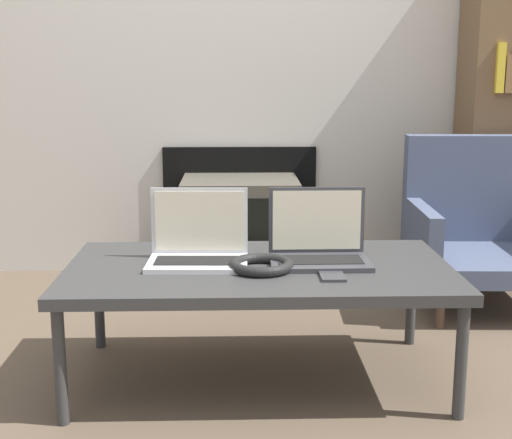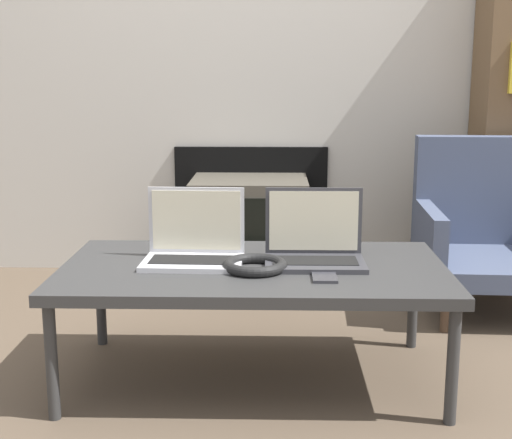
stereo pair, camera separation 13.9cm
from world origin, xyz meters
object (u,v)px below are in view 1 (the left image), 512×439
Objects in this scene: phone at (332,275)px; armchair at (478,225)px; laptop_left at (198,246)px; tv at (240,231)px; headphones at (261,265)px; laptop_right at (318,245)px.

phone is 0.18× the size of armchair.
phone is (0.41, -0.18, -0.05)m from laptop_left.
tv is at bearing 166.31° from armchair.
armchair is at bearing 50.59° from phone.
headphones is (0.20, -0.10, -0.04)m from laptop_left.
laptop_right is at bearing -76.89° from tv.
armchair reaches higher than tv.
laptop_left is 0.23m from headphones.
headphones is at bearing -153.01° from laptop_right.
laptop_right is at bearing 1.81° from laptop_left.
tv is 1.09m from armchair.
laptop_right is 2.45× the size of phone.
tv is at bearing 102.22° from phone.
tv is at bearing 84.10° from laptop_left.
phone is at bearing -21.29° from laptop_left.
laptop_left is at bearing -97.71° from tv.
phone is 0.24× the size of tv.
laptop_right reaches higher than headphones.
laptop_left reaches higher than phone.
laptop_left reaches higher than tv.
tv is 0.75× the size of armchair.
laptop_left and laptop_right have the same top height.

